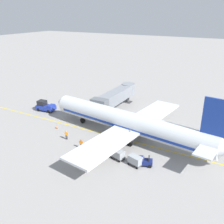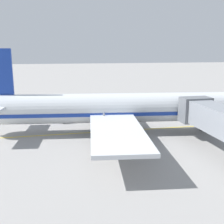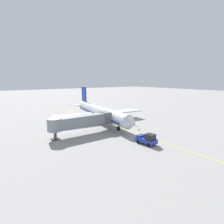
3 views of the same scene
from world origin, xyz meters
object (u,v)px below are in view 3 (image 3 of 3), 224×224
Objects in this scene: parked_airliner at (100,112)px; ground_crew_marshaller at (112,118)px; baggage_cart_second_in_train at (111,114)px; ground_crew_loader at (134,122)px; baggage_tug_lead at (108,114)px; jet_bridge at (81,121)px; baggage_cart_front at (115,116)px; pushback_tractor at (147,139)px; safety_cone_nose_left at (139,129)px; ground_crew_wing_walker at (128,119)px.

parked_airliner is 22.09× the size of ground_crew_marshaller.
ground_crew_marshaller is (-4.07, 1.02, -2.23)m from parked_airliner.
baggage_cart_second_in_train is 14.43m from ground_crew_loader.
baggage_tug_lead is 1.63× the size of ground_crew_loader.
parked_airliner is at bearing -141.95° from jet_bridge.
baggage_cart_front is (-0.34, 4.24, 0.24)m from baggage_tug_lead.
jet_bridge is at bearing 38.05° from parked_airliner.
pushback_tractor is at bearing 82.71° from parked_airliner.
baggage_cart_second_in_train is at bearing -144.28° from jet_bridge.
safety_cone_nose_left is at bearing 77.42° from baggage_cart_second_in_train.
baggage_tug_lead is at bearing -60.35° from baggage_cart_second_in_train.
ground_crew_wing_walker is at bearing -170.00° from jet_bridge.
ground_crew_marshaller is 13.48m from safety_cone_nose_left.
baggage_cart_second_in_train is at bearing 119.65° from baggage_tug_lead.
ground_crew_wing_walker is 9.88m from safety_cone_nose_left.
baggage_tug_lead is 11.22m from ground_crew_wing_walker.
ground_crew_marshaller is (2.72, 6.74, 0.24)m from baggage_tug_lead.
baggage_cart_second_in_train reaches higher than safety_cone_nose_left.
parked_airliner is 7.62m from baggage_cart_front.
jet_bridge is at bearing 26.88° from ground_crew_marshaller.
baggage_cart_second_in_train is (-18.57, -13.35, -2.51)m from jet_bridge.
pushback_tractor is at bearing 54.69° from safety_cone_nose_left.
ground_crew_marshaller is (1.83, -8.72, 0.00)m from ground_crew_loader.
ground_crew_loader is at bearing 83.96° from baggage_cart_second_in_train.
baggage_cart_second_in_train is (-0.28, -3.14, 0.00)m from baggage_cart_front.
ground_crew_loader is (-8.85, -13.35, -0.15)m from pushback_tractor.
safety_cone_nose_left is at bearing -125.31° from pushback_tractor.
baggage_cart_second_in_train is at bearing -148.08° from parked_airliner.
jet_bridge reaches higher than pushback_tractor.
baggage_tug_lead is at bearing -85.35° from baggage_cart_front.
pushback_tractor is at bearing 67.68° from baggage_cart_front.
baggage_tug_lead is at bearing -111.97° from ground_crew_marshaller.
jet_bridge reaches higher than baggage_cart_second_in_train.
baggage_cart_front is at bearing 94.65° from baggage_tug_lead.
jet_bridge is (11.16, 8.74, 0.27)m from parked_airliner.
parked_airliner reaches higher than ground_crew_marshaller.
pushback_tractor reaches higher than safety_cone_nose_left.
ground_crew_marshaller is (3.18, -4.47, 0.00)m from ground_crew_wing_walker.
safety_cone_nose_left is (3.63, 20.18, -0.42)m from baggage_tug_lead.
safety_cone_nose_left is at bearing 76.00° from baggage_cart_front.
baggage_cart_front is 5.04× the size of safety_cone_nose_left.
safety_cone_nose_left is (4.09, 8.97, -0.66)m from ground_crew_wing_walker.
parked_airliner is 11.60m from ground_crew_loader.
jet_bridge is at bearing -3.35° from ground_crew_loader.
safety_cone_nose_left is (-3.16, 14.46, -2.90)m from parked_airliner.
baggage_tug_lead is 15.48m from ground_crew_loader.
ground_crew_wing_walker is (-18.40, -3.25, -2.51)m from jet_bridge.
baggage_tug_lead is at bearing -87.66° from ground_crew_wing_walker.
jet_bridge reaches higher than safety_cone_nose_left.
baggage_cart_second_in_train is 19.55m from safety_cone_nose_left.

